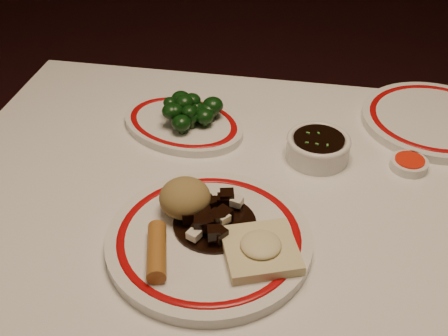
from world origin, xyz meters
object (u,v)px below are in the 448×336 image
main_plate (209,239)px  spring_roll (157,251)px  broccoli_plate (183,124)px  dining_table (290,266)px  fried_wonton (261,249)px  rice_mound (185,198)px  broccoli_pile (187,110)px  stirfry_heap (212,218)px  soy_bowl (318,148)px

main_plate → spring_roll: size_ratio=3.95×
main_plate → spring_roll: bearing=-137.5°
broccoli_plate → spring_roll: bearing=-82.0°
dining_table → spring_roll: bearing=-146.0°
main_plate → fried_wonton: fried_wonton is taller
rice_mound → spring_roll: bearing=-99.3°
main_plate → rice_mound: bearing=135.9°
fried_wonton → broccoli_plate: bearing=120.6°
dining_table → fried_wonton: size_ratio=9.35×
fried_wonton → broccoli_pile: size_ratio=1.16×
main_plate → spring_roll: spring_roll is taller
main_plate → stirfry_heap: (-0.00, 0.03, 0.02)m
rice_mound → stirfry_heap: (0.04, -0.02, -0.02)m
spring_roll → broccoli_pile: size_ratio=0.88×
fried_wonton → soy_bowl: bearing=76.0°
broccoli_pile → main_plate: bearing=-71.1°
main_plate → soy_bowl: bearing=59.4°
rice_mound → broccoli_plate: size_ratio=0.27×
dining_table → soy_bowl: size_ratio=11.03×
main_plate → stirfry_heap: size_ratio=3.13×
rice_mound → broccoli_plate: rice_mound is taller
fried_wonton → rice_mound: bearing=151.3°
main_plate → dining_table: bearing=28.9°
main_plate → broccoli_plate: bearing=110.5°
spring_roll → stirfry_heap: stirfry_heap is taller
fried_wonton → broccoli_pile: broccoli_pile is taller
main_plate → broccoli_plate: 0.31m
dining_table → spring_roll: 0.25m
fried_wonton → soy_bowl: fried_wonton is taller
broccoli_pile → fried_wonton: bearing=-60.8°
fried_wonton → spring_roll: bearing=-166.8°
dining_table → rice_mound: rice_mound is taller
dining_table → fried_wonton: 0.15m
dining_table → broccoli_plate: 0.34m
soy_bowl → dining_table: bearing=-98.1°
spring_roll → broccoli_pile: (-0.04, 0.35, 0.01)m
stirfry_heap → broccoli_plate: bearing=112.2°
broccoli_plate → soy_bowl: soy_bowl is taller
main_plate → soy_bowl: (0.14, 0.24, 0.01)m
fried_wonton → stirfry_heap: bearing=147.9°
stirfry_heap → broccoli_pile: broccoli_pile is taller
rice_mound → broccoli_pile: bearing=102.6°
soy_bowl → spring_roll: bearing=-124.4°
main_plate → soy_bowl: size_ratio=3.54×
spring_roll → broccoli_plate: bearing=82.8°
dining_table → spring_roll: spring_roll is taller
dining_table → main_plate: bearing=-151.1°
stirfry_heap → broccoli_pile: 0.29m
dining_table → broccoli_plate: size_ratio=4.16×
soy_bowl → rice_mound: bearing=-133.4°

